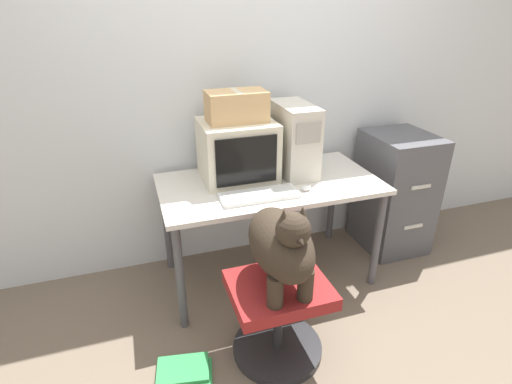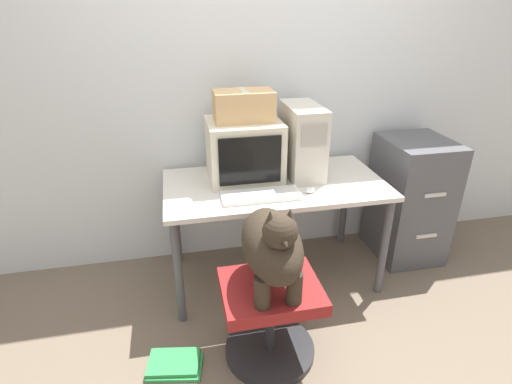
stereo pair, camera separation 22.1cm
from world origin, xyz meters
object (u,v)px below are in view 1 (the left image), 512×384
(filing_cabinet, at_px, (394,192))
(cardboard_box, at_px, (236,106))
(pc_tower, at_px, (294,139))
(keyboard, at_px, (259,195))
(crt_monitor, at_px, (238,150))
(office_chair, at_px, (278,314))
(book_stack_floor, at_px, (184,372))
(dog, at_px, (282,244))

(filing_cabinet, distance_m, cardboard_box, 1.42)
(pc_tower, height_order, keyboard, pc_tower)
(crt_monitor, xyz_separation_m, office_chair, (-0.01, -0.78, -0.64))
(crt_monitor, distance_m, filing_cabinet, 1.30)
(filing_cabinet, relative_size, cardboard_box, 2.51)
(office_chair, bearing_deg, keyboard, 83.79)
(pc_tower, relative_size, keyboard, 0.98)
(pc_tower, height_order, book_stack_floor, pc_tower)
(dog, distance_m, cardboard_box, 0.93)
(pc_tower, bearing_deg, dog, -116.19)
(crt_monitor, bearing_deg, dog, -90.85)
(pc_tower, relative_size, cardboard_box, 1.27)
(crt_monitor, relative_size, office_chair, 0.91)
(book_stack_floor, bearing_deg, filing_cabinet, 23.39)
(pc_tower, height_order, dog, pc_tower)
(office_chair, relative_size, cardboard_box, 1.40)
(keyboard, xyz_separation_m, cardboard_box, (-0.04, 0.32, 0.45))
(dog, xyz_separation_m, cardboard_box, (0.01, 0.80, 0.48))
(keyboard, height_order, filing_cabinet, filing_cabinet)
(dog, bearing_deg, pc_tower, 63.81)
(office_chair, distance_m, filing_cabinet, 1.45)
(filing_cabinet, bearing_deg, dog, -147.90)
(book_stack_floor, bearing_deg, cardboard_box, 56.19)
(pc_tower, distance_m, cardboard_box, 0.44)
(crt_monitor, bearing_deg, book_stack_floor, -123.94)
(keyboard, relative_size, dog, 0.89)
(pc_tower, bearing_deg, filing_cabinet, -0.99)
(dog, bearing_deg, crt_monitor, 89.15)
(dog, relative_size, filing_cabinet, 0.58)
(filing_cabinet, bearing_deg, book_stack_floor, -156.61)
(crt_monitor, height_order, filing_cabinet, crt_monitor)
(dog, bearing_deg, book_stack_floor, 178.36)
(filing_cabinet, bearing_deg, cardboard_box, 178.26)
(pc_tower, distance_m, filing_cabinet, 0.98)
(keyboard, distance_m, filing_cabinet, 1.24)
(office_chair, bearing_deg, crt_monitor, 89.13)
(cardboard_box, relative_size, book_stack_floor, 1.16)
(pc_tower, relative_size, filing_cabinet, 0.51)
(crt_monitor, relative_size, keyboard, 0.98)
(book_stack_floor, bearing_deg, dog, -1.64)
(office_chair, relative_size, dog, 0.96)
(office_chair, bearing_deg, pc_tower, 63.32)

